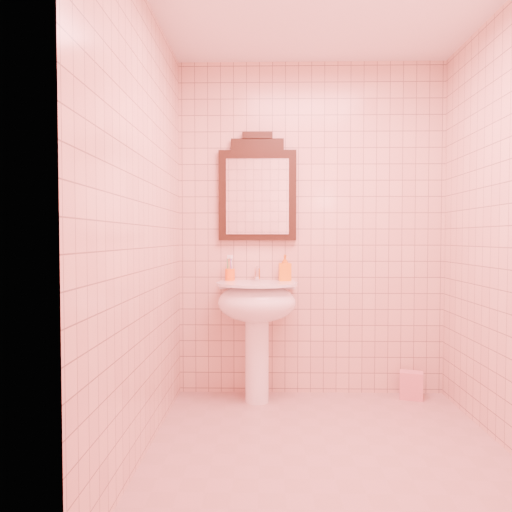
{
  "coord_description": "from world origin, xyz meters",
  "views": [
    {
      "loc": [
        -0.34,
        -2.68,
        1.18
      ],
      "look_at": [
        -0.41,
        0.55,
        1.07
      ],
      "focal_mm": 35.0,
      "sensor_mm": 36.0,
      "label": 1
    }
  ],
  "objects_px": {
    "pedestal_sink": "(257,311)",
    "towel": "(411,385)",
    "mirror": "(257,191)",
    "soap_dispenser": "(285,268)",
    "toothbrush_cup": "(230,274)"
  },
  "relations": [
    {
      "from": "mirror",
      "to": "towel",
      "type": "height_order",
      "value": "mirror"
    },
    {
      "from": "pedestal_sink",
      "to": "toothbrush_cup",
      "type": "xyz_separation_m",
      "value": [
        -0.2,
        0.15,
        0.25
      ]
    },
    {
      "from": "pedestal_sink",
      "to": "towel",
      "type": "bearing_deg",
      "value": 4.81
    },
    {
      "from": "soap_dispenser",
      "to": "mirror",
      "type": "bearing_deg",
      "value": 159.97
    },
    {
      "from": "pedestal_sink",
      "to": "towel",
      "type": "xyz_separation_m",
      "value": [
        1.13,
        0.1,
        -0.56
      ]
    },
    {
      "from": "toothbrush_cup",
      "to": "soap_dispenser",
      "type": "bearing_deg",
      "value": -1.67
    },
    {
      "from": "soap_dispenser",
      "to": "towel",
      "type": "bearing_deg",
      "value": -5.17
    },
    {
      "from": "mirror",
      "to": "toothbrush_cup",
      "type": "distance_m",
      "value": 0.66
    },
    {
      "from": "pedestal_sink",
      "to": "mirror",
      "type": "bearing_deg",
      "value": 90.0
    },
    {
      "from": "pedestal_sink",
      "to": "soap_dispenser",
      "type": "relative_size",
      "value": 4.39
    },
    {
      "from": "pedestal_sink",
      "to": "mirror",
      "type": "distance_m",
      "value": 0.9
    },
    {
      "from": "pedestal_sink",
      "to": "mirror",
      "type": "height_order",
      "value": "mirror"
    },
    {
      "from": "pedestal_sink",
      "to": "toothbrush_cup",
      "type": "relative_size",
      "value": 5.17
    },
    {
      "from": "mirror",
      "to": "soap_dispenser",
      "type": "bearing_deg",
      "value": -17.41
    },
    {
      "from": "toothbrush_cup",
      "to": "pedestal_sink",
      "type": "bearing_deg",
      "value": -36.21
    }
  ]
}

